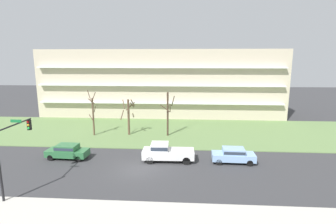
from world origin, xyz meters
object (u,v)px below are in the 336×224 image
Objects in this scene: tree_left at (129,115)px; tree_center at (168,113)px; tree_far_left at (93,114)px; sedan_green_center_right at (67,151)px; traffic_signal_mast at (11,145)px; pickup_white_center_left at (166,152)px; sedan_blue_near_left at (233,155)px.

tree_center is at bearing -1.13° from tree_left.
tree_far_left is 9.08m from sedan_green_center_right.
tree_center is (5.54, -0.11, 0.36)m from tree_left.
tree_far_left is at bearing -173.18° from tree_left.
pickup_white_center_left is at bearing 33.02° from traffic_signal_mast.
tree_center is at bearing 56.34° from traffic_signal_mast.
sedan_blue_near_left is 0.82× the size of pickup_white_center_left.
pickup_white_center_left is (10.82, -8.81, -2.06)m from tree_far_left.
tree_far_left reaches higher than tree_center.
traffic_signal_mast is at bearing 31.75° from pickup_white_center_left.
sedan_green_center_right is (-10.30, -9.28, -2.42)m from tree_center.
pickup_white_center_left is 0.92× the size of traffic_signal_mast.
tree_center is 14.07m from sedan_green_center_right.
tree_far_left is 1.19× the size of pickup_white_center_left.
sedan_blue_near_left is 0.75× the size of traffic_signal_mast.
tree_far_left is 10.43m from tree_center.
tree_center is at bearing -49.90° from sedan_blue_near_left.
tree_center is 1.39× the size of sedan_blue_near_left.
tree_left is 5.55m from tree_center.
tree_far_left is 20.02m from sedan_blue_near_left.
sedan_blue_near_left is 0.99× the size of sedan_green_center_right.
tree_center is 9.56m from pickup_white_center_left.
sedan_green_center_right is at bearing 83.19° from traffic_signal_mast.
tree_left is 0.97× the size of pickup_white_center_left.
tree_far_left is 16.39m from traffic_signal_mast.
traffic_signal_mast reaches higher than pickup_white_center_left.
pickup_white_center_left is at bearing -87.53° from tree_center.
tree_left is at bearing -58.97° from pickup_white_center_left.
sedan_blue_near_left is (17.84, -8.80, -2.20)m from tree_far_left.
tree_far_left reaches higher than pickup_white_center_left.
tree_center reaches higher than sedan_blue_near_left.
tree_center is 1.38× the size of sedan_green_center_right.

